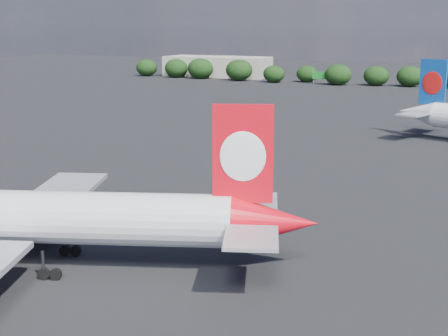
% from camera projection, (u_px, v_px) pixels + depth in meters
% --- Properties ---
extents(ground, '(500.00, 500.00, 0.00)m').
position_uv_depth(ground, '(249.00, 147.00, 109.60)').
color(ground, black).
rests_on(ground, ground).
extents(qantas_airliner, '(44.22, 42.48, 14.82)m').
position_uv_depth(qantas_airliner, '(49.00, 219.00, 54.85)').
color(qantas_airliner, silver).
rests_on(qantas_airliner, ground).
extents(terminal_building, '(42.00, 16.00, 8.00)m').
position_uv_depth(terminal_building, '(217.00, 67.00, 251.79)').
color(terminal_building, gray).
rests_on(terminal_building, ground).
extents(highway_sign, '(6.00, 0.30, 4.50)m').
position_uv_depth(highway_sign, '(321.00, 76.00, 219.48)').
color(highway_sign, '#156B20').
rests_on(highway_sign, ground).
extents(billboard_yellow, '(5.00, 0.30, 5.50)m').
position_uv_depth(billboard_yellow, '(411.00, 75.00, 213.05)').
color(billboard_yellow, yellow).
rests_on(billboard_yellow, ground).
extents(horizon_treeline, '(204.20, 15.10, 9.16)m').
position_uv_depth(horizon_treeline, '(411.00, 76.00, 211.03)').
color(horizon_treeline, black).
rests_on(horizon_treeline, ground).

